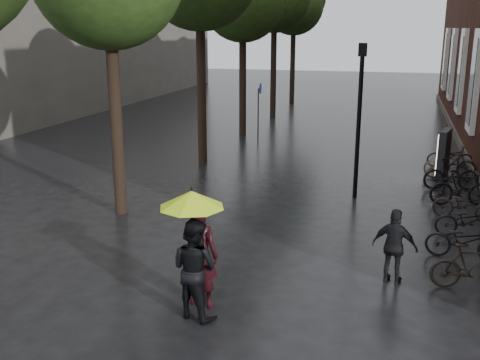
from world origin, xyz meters
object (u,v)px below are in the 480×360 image
(parked_bicycles, at_px, (458,193))
(ad_lightbox, at_px, (443,155))
(person_burgundy, at_px, (200,255))
(person_black, at_px, (195,268))
(lamp_post, at_px, (360,106))
(pedestrian_walking, at_px, (395,246))

(parked_bicycles, height_order, ad_lightbox, ad_lightbox)
(ad_lightbox, bearing_deg, person_burgundy, -101.33)
(person_burgundy, xyz_separation_m, ad_lightbox, (4.69, 10.23, -0.12))
(person_black, relative_size, parked_bicycles, 0.16)
(ad_lightbox, height_order, lamp_post, lamp_post)
(person_burgundy, bearing_deg, lamp_post, -96.18)
(person_burgundy, height_order, pedestrian_walking, person_burgundy)
(lamp_post, bearing_deg, person_black, -104.72)
(pedestrian_walking, distance_m, parked_bicycles, 5.48)
(pedestrian_walking, bearing_deg, person_burgundy, 44.33)
(person_burgundy, xyz_separation_m, pedestrian_walking, (3.30, 1.90, -0.21))
(lamp_post, bearing_deg, pedestrian_walking, -78.06)
(person_burgundy, bearing_deg, person_black, 105.71)
(person_burgundy, height_order, person_black, person_burgundy)
(person_black, relative_size, lamp_post, 0.40)
(person_black, xyz_separation_m, ad_lightbox, (4.64, 10.63, -0.04))
(person_burgundy, bearing_deg, ad_lightbox, -105.01)
(person_burgundy, height_order, lamp_post, lamp_post)
(parked_bicycles, relative_size, ad_lightbox, 6.44)
(person_black, xyz_separation_m, lamp_post, (2.07, 7.89, 1.80))
(person_burgundy, xyz_separation_m, person_black, (0.04, -0.40, -0.08))
(pedestrian_walking, xyz_separation_m, lamp_post, (-1.18, 5.59, 1.94))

